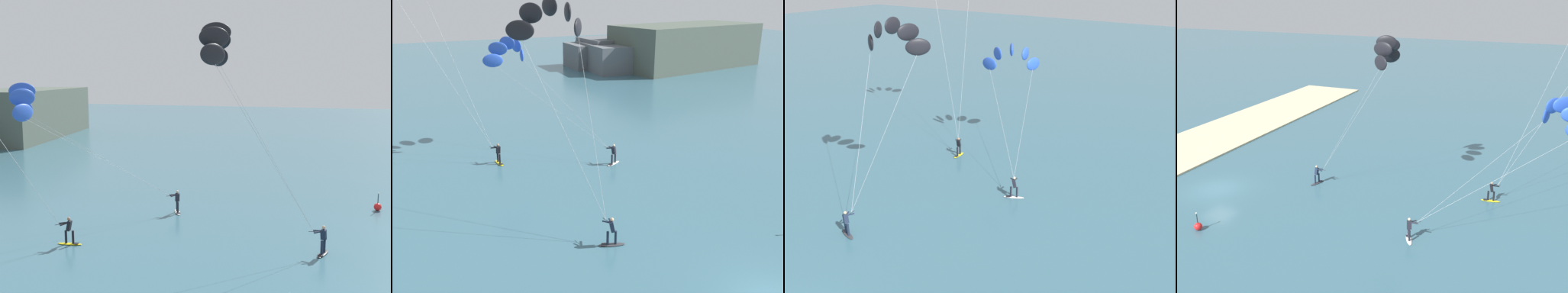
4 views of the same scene
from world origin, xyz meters
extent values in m
ellipsoid|color=white|center=(1.57, 17.71, 0.04)|extent=(1.51, 0.98, 0.08)
cube|color=black|center=(1.20, 17.53, 0.09)|extent=(0.38, 0.38, 0.02)
cylinder|color=black|center=(1.77, 17.81, 0.47)|extent=(0.14, 0.14, 0.78)
cylinder|color=black|center=(1.37, 17.62, 0.47)|extent=(0.14, 0.14, 0.78)
cube|color=black|center=(1.57, 17.71, 1.16)|extent=(0.42, 0.41, 0.63)
sphere|color=beige|center=(1.57, 17.71, 1.58)|extent=(0.20, 0.20, 0.20)
cylinder|color=black|center=(1.26, 18.17, 1.31)|extent=(0.33, 0.47, 0.03)
cylinder|color=black|center=(1.32, 17.88, 1.34)|extent=(0.55, 0.41, 0.15)
cylinder|color=black|center=(1.51, 18.00, 1.34)|extent=(0.21, 0.61, 0.15)
ellipsoid|color=blue|center=(-2.62, 27.34, 7.73)|extent=(0.63, 1.68, 1.10)
ellipsoid|color=blue|center=(-3.20, 26.94, 8.62)|extent=(0.64, 1.68, 1.10)
ellipsoid|color=blue|center=(-4.19, 26.28, 8.96)|extent=(1.19, 1.55, 1.10)
ellipsoid|color=blue|center=(-5.19, 25.61, 8.62)|extent=(1.55, 1.18, 1.10)
ellipsoid|color=blue|center=(-5.77, 25.22, 7.73)|extent=(1.68, 0.63, 1.10)
cylinder|color=#B2B2B7|center=(-0.68, 22.75, 4.37)|extent=(3.90, 9.18, 6.13)
cylinder|color=#B2B2B7|center=(-2.25, 21.69, 4.37)|extent=(7.05, 7.07, 6.13)
ellipsoid|color=#333338|center=(-4.33, 7.26, 0.04)|extent=(1.54, 0.80, 0.08)
cube|color=black|center=(-4.72, 7.39, 0.09)|extent=(0.36, 0.36, 0.02)
cylinder|color=#192338|center=(-4.12, 7.19, 0.47)|extent=(0.14, 0.14, 0.78)
cylinder|color=#192338|center=(-4.54, 7.33, 0.47)|extent=(0.14, 0.14, 0.78)
cube|color=#192338|center=(-4.33, 7.26, 1.16)|extent=(0.40, 0.38, 0.63)
sphere|color=tan|center=(-4.33, 7.26, 1.58)|extent=(0.20, 0.20, 0.20)
cylinder|color=black|center=(-4.41, 7.80, 1.31)|extent=(0.11, 0.55, 0.03)
cylinder|color=#192338|center=(-4.48, 7.52, 1.34)|extent=(0.38, 0.56, 0.15)
cylinder|color=#192338|center=(-4.26, 7.55, 1.34)|extent=(0.22, 0.61, 0.15)
ellipsoid|color=black|center=(-3.37, 13.57, 11.05)|extent=(1.23, 1.52, 1.10)
ellipsoid|color=black|center=(-4.07, 13.47, 11.94)|extent=(0.71, 1.68, 1.10)
ellipsoid|color=black|center=(-5.25, 13.29, 12.29)|extent=(0.56, 1.68, 1.10)
ellipsoid|color=black|center=(-6.43, 13.11, 11.94)|extent=(1.13, 1.58, 1.10)
ellipsoid|color=black|center=(-7.12, 13.01, 11.05)|extent=(1.52, 1.23, 1.10)
cylinder|color=#B2B2B7|center=(-3.89, 10.69, 6.03)|extent=(1.06, 5.79, 9.45)
cylinder|color=#B2B2B7|center=(-5.77, 10.41, 6.03)|extent=(2.73, 5.22, 9.45)
ellipsoid|color=yellow|center=(-6.67, 21.82, 0.04)|extent=(0.53, 1.53, 0.08)
cube|color=black|center=(-6.62, 21.41, 0.09)|extent=(0.32, 0.31, 0.02)
cylinder|color=black|center=(-6.69, 22.04, 0.47)|extent=(0.14, 0.14, 0.78)
cylinder|color=black|center=(-6.64, 21.61, 0.47)|extent=(0.14, 0.14, 0.78)
cube|color=black|center=(-6.67, 21.82, 1.16)|extent=(0.34, 0.35, 0.63)
sphere|color=#9E7051|center=(-6.67, 21.82, 1.58)|extent=(0.20, 0.20, 0.20)
cylinder|color=black|center=(-7.03, 22.24, 1.31)|extent=(0.38, 0.44, 0.03)
cylinder|color=black|center=(-6.93, 21.96, 1.34)|extent=(0.58, 0.36, 0.15)
cylinder|color=black|center=(-6.76, 22.10, 1.34)|extent=(0.28, 0.60, 0.15)
cylinder|color=#B2B2B7|center=(-8.82, 25.63, 7.82)|extent=(3.60, 6.80, 13.04)
cylinder|color=#B2B2B7|center=(-10.13, 24.49, 7.82)|extent=(6.23, 4.53, 13.04)
cube|color=#565B60|center=(28.82, 57.71, 2.28)|extent=(20.68, 14.15, 4.56)
cube|color=#565B60|center=(31.08, 61.36, 2.60)|extent=(22.35, 9.16, 5.20)
cube|color=#4C564C|center=(37.23, 54.87, 3.82)|extent=(28.74, 16.48, 7.64)
cube|color=#565B60|center=(28.77, 61.99, 2.13)|extent=(23.07, 8.67, 4.25)
camera|label=1|loc=(-31.98, 7.00, 10.08)|focal=45.63mm
camera|label=2|loc=(-14.48, -10.79, 12.99)|focal=40.24mm
camera|label=3|loc=(18.12, -9.88, 16.48)|focal=45.20mm
camera|label=4|loc=(27.82, 26.18, 16.35)|focal=42.37mm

